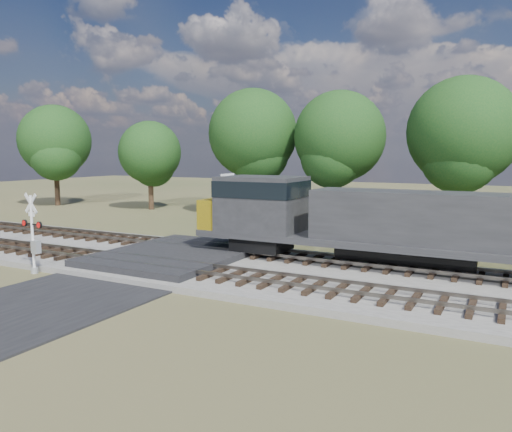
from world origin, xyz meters
The scene contains 10 objects.
ground centered at (0.00, 0.00, 0.00)m, with size 160.00×160.00×0.00m, color #3E4826.
ballast_bed centered at (10.00, 0.50, 0.15)m, with size 140.00×10.00×0.30m, color gray.
road centered at (0.00, 0.00, 0.04)m, with size 7.00×60.00×0.08m, color black.
crossing_panel centered at (0.00, 0.50, 0.32)m, with size 7.00×9.00×0.62m, color #262628.
track_near centered at (3.12, -2.00, 0.41)m, with size 140.00×2.60×0.33m.
track_far centered at (3.12, 3.00, 0.41)m, with size 140.00×2.60×0.33m.
crossing_signal_near centered at (-4.59, -4.84, 1.66)m, with size 1.60×0.37×3.98m.
crossing_signal_far centered at (3.69, 6.37, 1.72)m, with size 1.67×0.36×4.14m.
equipment_shed centered at (11.78, 8.30, 1.58)m, with size 5.77×5.77×3.12m.
treeline centered at (6.53, 20.18, 7.16)m, with size 80.93×10.94×11.94m.
Camera 1 is at (16.20, -21.06, 5.88)m, focal length 35.00 mm.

